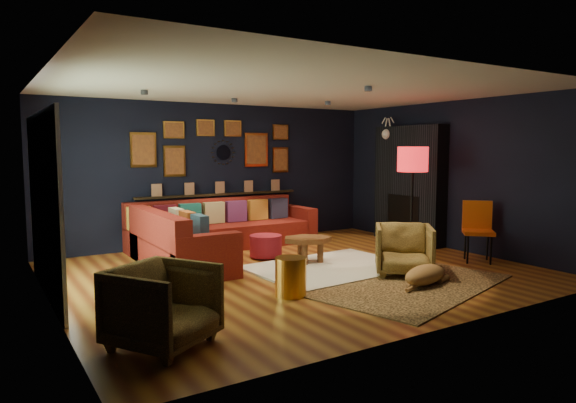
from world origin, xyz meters
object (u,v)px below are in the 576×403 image
coffee_table (308,242)px  orange_chair (478,226)px  armchair_left (163,302)px  armchair_right (404,247)px  pouf (266,246)px  sectional (208,235)px  floor_lamp (413,164)px  dog (425,271)px  gold_stool (291,277)px

coffee_table → orange_chair: bearing=-27.4°
armchair_left → armchair_right: size_ratio=1.04×
coffee_table → pouf: coffee_table is taller
sectional → armchair_left: sectional is taller
sectional → orange_chair: (3.42, -2.71, 0.24)m
sectional → floor_lamp: floor_lamp is taller
sectional → pouf: (0.68, -0.75, -0.12)m
sectional → dog: (1.61, -3.32, -0.13)m
armchair_left → floor_lamp: 5.18m
orange_chair → dog: (-1.81, -0.61, -0.37)m
sectional → orange_chair: orange_chair is taller
pouf → dog: (0.93, -2.57, -0.01)m
coffee_table → floor_lamp: 2.19m
pouf → dog: 2.73m
orange_chair → sectional: bearing=-174.1°
pouf → dog: bearing=-70.1°
floor_lamp → coffee_table: bearing=167.7°
pouf → orange_chair: size_ratio=0.55×
sectional → coffee_table: bearing=-55.0°
pouf → orange_chair: bearing=-35.5°
pouf → armchair_right: (1.10, -2.01, 0.19)m
floor_lamp → dog: (-1.21, -1.46, -1.34)m
orange_chair → dog: orange_chair is taller
sectional → gold_stool: size_ratio=7.23×
orange_chair → floor_lamp: bearing=169.3°
orange_chair → coffee_table: bearing=-163.2°
pouf → floor_lamp: size_ratio=0.29×
armchair_left → dog: (3.55, 0.24, -0.22)m
sectional → dog: 3.69m
armchair_left → floor_lamp: (4.76, 1.70, 1.12)m
dog → pouf: bearing=95.0°
armchair_right → dog: 0.62m
armchair_right → sectional: bearing=162.5°
armchair_right → orange_chair: orange_chair is taller
pouf → orange_chair: orange_chair is taller
sectional → armchair_left: 4.05m
armchair_left → orange_chair: size_ratio=0.86×
gold_stool → pouf: bearing=68.5°
armchair_right → gold_stool: size_ratio=1.66×
coffee_table → armchair_left: size_ratio=1.10×
orange_chair → gold_stool: bearing=-134.1°
armchair_right → coffee_table: bearing=159.9°
gold_stool → dog: size_ratio=0.43×
dog → armchair_right: bearing=58.4°
sectional → coffee_table: size_ratio=3.77×
coffee_table → dog: (0.59, -1.86, -0.15)m
pouf → armchair_left: armchair_left is taller
floor_lamp → armchair_left: bearing=-160.4°
coffee_table → gold_stool: 1.77m
armchair_left → dog: armchair_left is taller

